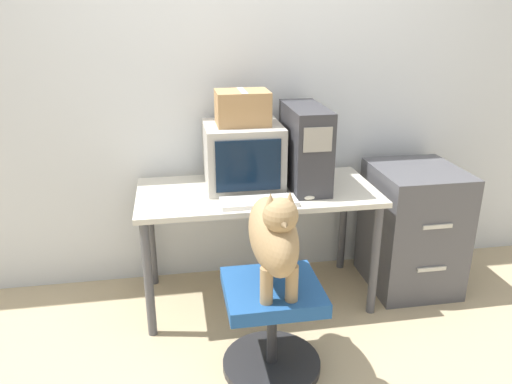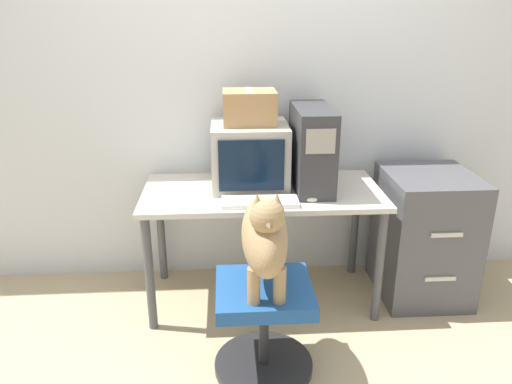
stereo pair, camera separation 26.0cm
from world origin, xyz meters
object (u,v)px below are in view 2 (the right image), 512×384
Objects in this scene: dog at (265,235)px; cardboard_box at (249,107)px; crt_monitor at (250,155)px; keyboard at (260,202)px; office_chair at (264,324)px; pc_tower at (312,148)px; filing_cabinet at (424,235)px.

cardboard_box reaches higher than dog.
dog is (0.03, -0.76, -0.16)m from crt_monitor.
keyboard is 0.84× the size of office_chair.
office_chair is (-0.01, -0.44, -0.47)m from keyboard.
crt_monitor is 1.06× the size of keyboard.
pc_tower is 1.03m from office_chair.
cardboard_box is at bearing 97.27° from keyboard.
crt_monitor is 0.55× the size of filing_cabinet.
cardboard_box reaches higher than crt_monitor.
cardboard_box is (-0.03, 0.76, 0.44)m from dog.
crt_monitor is 0.35m from keyboard.
pc_tower is 1.01× the size of office_chair.
dog reaches higher than filing_cabinet.
pc_tower reaches higher than office_chair.
keyboard is at bearing -167.89° from filing_cabinet.
dog is 0.70× the size of filing_cabinet.
office_chair is at bearing -147.54° from filing_cabinet.
pc_tower is 0.63× the size of filing_cabinet.
filing_cabinet reaches higher than office_chair.
keyboard reaches higher than office_chair.
dog is (0.00, -0.01, 0.48)m from office_chair.
crt_monitor is at bearing 92.16° from office_chair.
pc_tower is 1.68× the size of cardboard_box.
dog is at bearing -91.46° from keyboard.
filing_cabinet is 2.66× the size of cardboard_box.
pc_tower is at bearing -9.93° from cardboard_box.
cardboard_box reaches higher than keyboard.
pc_tower is 0.80m from dog.
crt_monitor reaches higher than keyboard.
pc_tower reaches higher than keyboard.
office_chair is at bearing -91.49° from keyboard.
dog reaches higher than keyboard.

